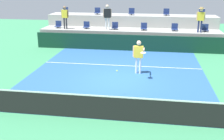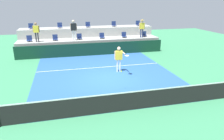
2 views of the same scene
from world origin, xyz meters
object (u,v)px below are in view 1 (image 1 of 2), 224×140
at_px(stadium_chair_lower_far_left, 58,25).
at_px(stadium_chair_lower_mid_right, 144,27).
at_px(stadium_chair_lower_far_right, 205,29).
at_px(stadium_chair_lower_right, 175,28).
at_px(stadium_chair_upper_center, 132,12).
at_px(tennis_ball, 117,71).
at_px(stadium_chair_lower_mid_left, 115,26).
at_px(spectator_in_white, 107,15).
at_px(stadium_chair_upper_far_left, 65,11).
at_px(stadium_chair_upper_right, 166,13).
at_px(stadium_chair_lower_left, 86,26).
at_px(tennis_player, 139,54).
at_px(stadium_chair_upper_far_right, 202,13).
at_px(stadium_chair_upper_left, 97,12).
at_px(spectator_in_grey, 65,15).
at_px(spectator_with_hat, 201,17).

distance_m(stadium_chair_lower_far_left, stadium_chair_lower_mid_right, 6.43).
relative_size(stadium_chair_lower_mid_right, stadium_chair_lower_far_right, 1.00).
height_order(stadium_chair_lower_right, stadium_chair_upper_center, stadium_chair_upper_center).
distance_m(stadium_chair_lower_far_right, tennis_ball, 10.42).
height_order(stadium_chair_lower_mid_left, spectator_in_white, spectator_in_white).
bearing_deg(tennis_ball, stadium_chair_upper_far_left, 117.42).
bearing_deg(stadium_chair_upper_right, stadium_chair_upper_far_left, 180.00).
bearing_deg(stadium_chair_upper_center, stadium_chair_upper_right, 0.00).
bearing_deg(stadium_chair_lower_mid_right, stadium_chair_upper_far_left, 164.32).
bearing_deg(stadium_chair_lower_left, stadium_chair_lower_far_right, 0.00).
bearing_deg(stadium_chair_lower_mid_right, stadium_chair_upper_right, 48.20).
bearing_deg(tennis_ball, stadium_chair_lower_far_right, 61.37).
bearing_deg(stadium_chair_lower_far_left, stadium_chair_upper_far_left, 89.40).
bearing_deg(stadium_chair_upper_far_left, stadium_chair_lower_left, -39.79).
distance_m(stadium_chair_lower_left, tennis_player, 7.43).
bearing_deg(stadium_chair_upper_far_right, stadium_chair_upper_center, 180.00).
relative_size(stadium_chair_upper_right, tennis_ball, 7.65).
xyz_separation_m(stadium_chair_lower_mid_left, stadium_chair_upper_right, (3.72, 1.80, 0.85)).
bearing_deg(stadium_chair_lower_far_left, stadium_chair_upper_far_right, 9.58).
height_order(stadium_chair_upper_left, spectator_in_white, spectator_in_white).
bearing_deg(stadium_chair_upper_right, spectator_in_grey, -163.44).
bearing_deg(stadium_chair_lower_left, tennis_ball, -68.96).
bearing_deg(stadium_chair_lower_far_right, stadium_chair_upper_far_right, 90.63).
distance_m(spectator_in_white, tennis_ball, 9.03).
height_order(stadium_chair_upper_left, spectator_with_hat, spectator_with_hat).
relative_size(stadium_chair_lower_right, stadium_chair_upper_right, 1.00).
height_order(spectator_in_grey, tennis_ball, spectator_in_grey).
relative_size(stadium_chair_upper_left, stadium_chair_upper_right, 1.00).
xyz_separation_m(stadium_chair_lower_mid_left, tennis_player, (2.09, -6.09, -0.39)).
bearing_deg(stadium_chair_upper_far_left, stadium_chair_upper_right, 0.00).
height_order(stadium_chair_lower_far_right, stadium_chair_upper_far_right, stadium_chair_upper_far_right).
relative_size(stadium_chair_lower_mid_left, stadium_chair_upper_right, 1.00).
relative_size(stadium_chair_lower_far_left, stadium_chair_lower_mid_right, 1.00).
bearing_deg(tennis_player, stadium_chair_lower_mid_left, 108.93).
distance_m(stadium_chair_lower_mid_right, stadium_chair_lower_far_right, 4.25).
height_order(stadium_chair_upper_center, spectator_in_grey, spectator_in_grey).
height_order(stadium_chair_upper_far_left, spectator_with_hat, spectator_with_hat).
bearing_deg(stadium_chair_lower_right, stadium_chair_upper_right, 107.34).
xyz_separation_m(stadium_chair_lower_left, stadium_chair_upper_center, (3.19, 1.80, 0.85)).
distance_m(stadium_chair_upper_far_left, stadium_chair_upper_center, 5.36).
height_order(stadium_chair_lower_left, stadium_chair_upper_right, stadium_chair_upper_right).
bearing_deg(stadium_chair_upper_left, stadium_chair_upper_far_right, 0.00).
height_order(spectator_in_white, spectator_with_hat, spectator_in_white).
xyz_separation_m(stadium_chair_upper_far_left, spectator_with_hat, (10.22, -2.18, -0.03)).
bearing_deg(spectator_in_grey, tennis_player, -44.96).
height_order(stadium_chair_lower_mid_left, stadium_chair_lower_far_right, same).
bearing_deg(stadium_chair_upper_left, stadium_chair_upper_right, 0.00).
xyz_separation_m(stadium_chair_upper_left, spectator_with_hat, (7.59, -2.18, -0.03)).
distance_m(stadium_chair_upper_center, spectator_in_grey, 5.16).
bearing_deg(stadium_chair_lower_right, stadium_chair_upper_far_right, 41.13).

